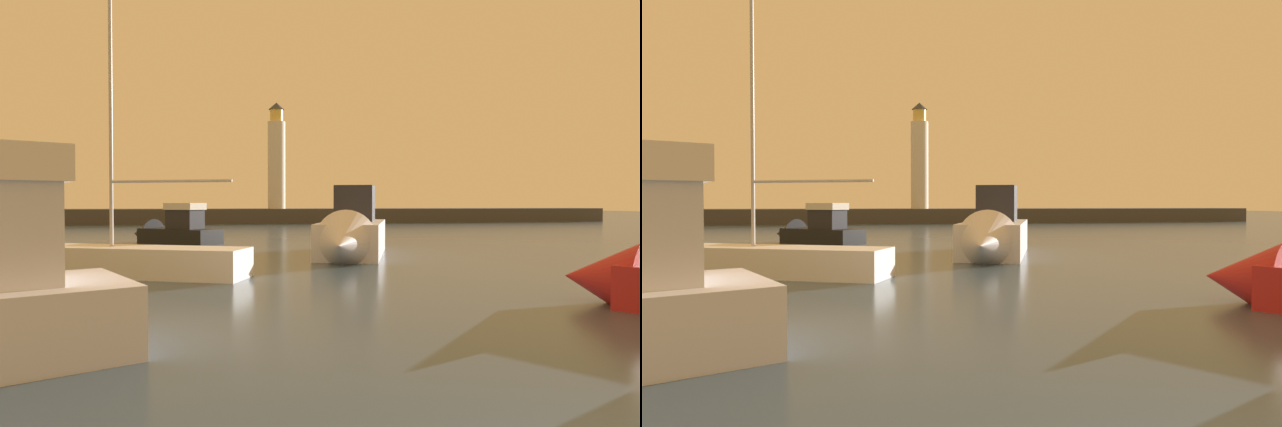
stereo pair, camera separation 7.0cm
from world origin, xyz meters
TOP-DOWN VIEW (x-y plane):
  - ground_plane at (0.00, 30.21)m, footprint 220.00×220.00m
  - breakwater at (0.00, 60.43)m, footprint 89.12×6.27m
  - lighthouse at (3.54, 60.43)m, footprint 2.05×2.05m
  - motorboat_1 at (-6.25, 29.70)m, footprint 5.91×5.51m
  - motorboat_2 at (2.16, 19.93)m, footprint 5.53×9.46m
  - sailboat_moored at (-6.22, 15.40)m, footprint 7.61×4.63m

SIDE VIEW (x-z plane):
  - ground_plane at x=0.00m, z-range 0.00..0.00m
  - sailboat_moored at x=-6.22m, z-range -5.71..6.84m
  - motorboat_1 at x=-6.25m, z-range -0.69..2.08m
  - breakwater at x=0.00m, z-range 0.00..1.65m
  - motorboat_2 at x=2.16m, z-range -0.81..2.78m
  - lighthouse at x=3.54m, z-range 1.32..13.74m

